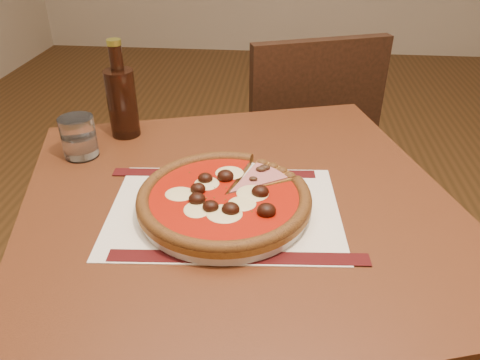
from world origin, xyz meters
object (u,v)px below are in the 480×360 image
Objects in this scene: table at (239,241)px; chair_far at (301,144)px; plate at (224,206)px; bottle at (122,100)px; water_glass at (79,137)px; pizza at (224,197)px.

chair_far is (0.14, 0.72, -0.14)m from table.
chair_far is 2.95× the size of plate.
plate is 0.41m from bottle.
bottle is (-0.44, -0.46, 0.33)m from chair_far.
chair_far is 0.81m from plate.
water_glass is (-0.50, -0.58, 0.29)m from chair_far.
table is at bearing 58.52° from chair_far.
water_glass is at bearing 152.02° from pizza.
chair_far is at bearing 77.65° from plate.
chair_far is at bearing 46.60° from bottle.
chair_far is at bearing 48.91° from water_glass.
plate is 0.38m from water_glass.
pizza reaches higher than plate.
pizza is at bearing -126.95° from plate.
plate is at bearing 53.05° from pizza.
water_glass is (-0.36, 0.14, 0.15)m from table.
bottle reaches higher than plate.
table is 0.14m from pizza.
water_glass is at bearing 28.74° from chair_far.
table is at bearing -21.00° from water_glass.
bottle is at bearing 139.57° from table.
plate is 3.35× the size of water_glass.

